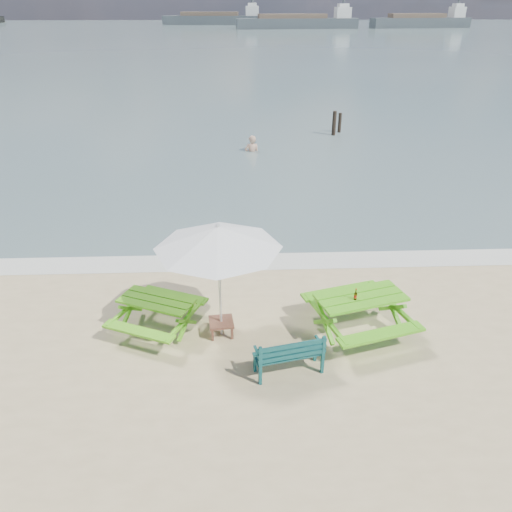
{
  "coord_description": "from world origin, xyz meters",
  "views": [
    {
      "loc": [
        -0.94,
        -6.67,
        6.01
      ],
      "look_at": [
        -0.53,
        3.0,
        1.0
      ],
      "focal_mm": 35.0,
      "sensor_mm": 36.0,
      "label": 1
    }
  ],
  "objects_px": {
    "picnic_table_right": "(359,314)",
    "beer_bottle": "(355,296)",
    "picnic_table_left": "(158,315)",
    "patio_umbrella": "(218,237)",
    "swimmer": "(252,156)",
    "side_table": "(221,327)",
    "park_bench": "(288,361)"
  },
  "relations": [
    {
      "from": "swimmer",
      "to": "side_table",
      "type": "bearing_deg",
      "value": -94.59
    },
    {
      "from": "picnic_table_left",
      "to": "park_bench",
      "type": "xyz_separation_m",
      "value": [
        2.5,
        -1.42,
        -0.1
      ]
    },
    {
      "from": "picnic_table_right",
      "to": "patio_umbrella",
      "type": "xyz_separation_m",
      "value": [
        -2.76,
        0.01,
        1.75
      ]
    },
    {
      "from": "beer_bottle",
      "to": "patio_umbrella",
      "type": "bearing_deg",
      "value": 177.15
    },
    {
      "from": "side_table",
      "to": "picnic_table_left",
      "type": "bearing_deg",
      "value": 169.98
    },
    {
      "from": "picnic_table_left",
      "to": "swimmer",
      "type": "xyz_separation_m",
      "value": [
        2.36,
        13.24,
        -0.55
      ]
    },
    {
      "from": "picnic_table_left",
      "to": "side_table",
      "type": "xyz_separation_m",
      "value": [
        1.28,
        -0.23,
        -0.18
      ]
    },
    {
      "from": "patio_umbrella",
      "to": "swimmer",
      "type": "bearing_deg",
      "value": 85.41
    },
    {
      "from": "picnic_table_left",
      "to": "side_table",
      "type": "relative_size",
      "value": 3.98
    },
    {
      "from": "picnic_table_right",
      "to": "swimmer",
      "type": "relative_size",
      "value": 1.29
    },
    {
      "from": "park_bench",
      "to": "picnic_table_left",
      "type": "bearing_deg",
      "value": 150.44
    },
    {
      "from": "picnic_table_right",
      "to": "park_bench",
      "type": "distance_m",
      "value": 1.94
    },
    {
      "from": "patio_umbrella",
      "to": "picnic_table_left",
      "type": "bearing_deg",
      "value": 169.98
    },
    {
      "from": "park_bench",
      "to": "patio_umbrella",
      "type": "height_order",
      "value": "patio_umbrella"
    },
    {
      "from": "side_table",
      "to": "patio_umbrella",
      "type": "height_order",
      "value": "patio_umbrella"
    },
    {
      "from": "beer_bottle",
      "to": "swimmer",
      "type": "relative_size",
      "value": 0.13
    },
    {
      "from": "picnic_table_left",
      "to": "swimmer",
      "type": "relative_size",
      "value": 1.16
    },
    {
      "from": "patio_umbrella",
      "to": "beer_bottle",
      "type": "distance_m",
      "value": 2.89
    },
    {
      "from": "picnic_table_right",
      "to": "side_table",
      "type": "bearing_deg",
      "value": 179.69
    },
    {
      "from": "picnic_table_left",
      "to": "beer_bottle",
      "type": "distance_m",
      "value": 3.94
    },
    {
      "from": "beer_bottle",
      "to": "park_bench",
      "type": "bearing_deg",
      "value": -142.41
    },
    {
      "from": "side_table",
      "to": "swimmer",
      "type": "relative_size",
      "value": 0.29
    },
    {
      "from": "picnic_table_right",
      "to": "beer_bottle",
      "type": "distance_m",
      "value": 0.54
    },
    {
      "from": "side_table",
      "to": "patio_umbrella",
      "type": "relative_size",
      "value": 0.2
    },
    {
      "from": "picnic_table_left",
      "to": "patio_umbrella",
      "type": "xyz_separation_m",
      "value": [
        1.28,
        -0.23,
        1.81
      ]
    },
    {
      "from": "picnic_table_left",
      "to": "picnic_table_right",
      "type": "height_order",
      "value": "picnic_table_right"
    },
    {
      "from": "picnic_table_right",
      "to": "beer_bottle",
      "type": "height_order",
      "value": "beer_bottle"
    },
    {
      "from": "picnic_table_left",
      "to": "swimmer",
      "type": "height_order",
      "value": "picnic_table_left"
    },
    {
      "from": "picnic_table_left",
      "to": "beer_bottle",
      "type": "xyz_separation_m",
      "value": [
        3.88,
        -0.36,
        0.57
      ]
    },
    {
      "from": "patio_umbrella",
      "to": "beer_bottle",
      "type": "height_order",
      "value": "patio_umbrella"
    },
    {
      "from": "picnic_table_left",
      "to": "park_bench",
      "type": "height_order",
      "value": "park_bench"
    },
    {
      "from": "side_table",
      "to": "beer_bottle",
      "type": "xyz_separation_m",
      "value": [
        2.61,
        -0.13,
        0.75
      ]
    }
  ]
}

